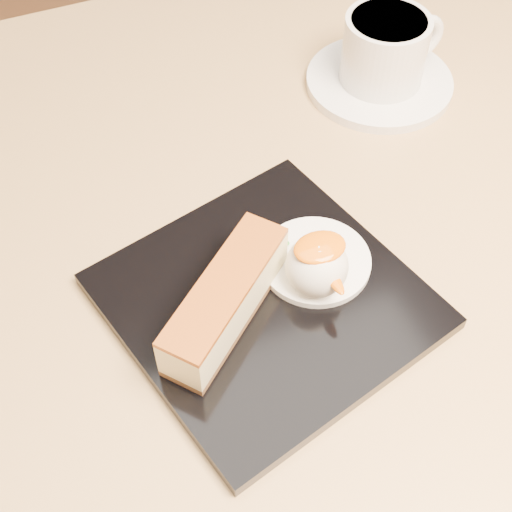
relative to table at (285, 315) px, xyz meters
name	(u,v)px	position (x,y,z in m)	size (l,w,h in m)	color
ground	(275,502)	(0.00, 0.00, -0.56)	(5.00, 5.00, 0.00)	brown
table	(285,315)	(0.00, 0.00, 0.00)	(0.80, 0.80, 0.72)	black
dessert_plate	(266,301)	(-0.06, -0.08, 0.16)	(0.22, 0.22, 0.01)	black
cheesecake	(226,300)	(-0.09, -0.08, 0.19)	(0.13, 0.11, 0.04)	brown
cream_smear	(315,261)	(-0.01, -0.06, 0.17)	(0.09, 0.09, 0.01)	white
ice_cream_scoop	(317,266)	(-0.02, -0.08, 0.19)	(0.05, 0.05, 0.05)	white
mango_sauce	(320,247)	(-0.02, -0.08, 0.21)	(0.04, 0.03, 0.01)	orange
mint_sprig	(270,247)	(-0.04, -0.04, 0.17)	(0.03, 0.02, 0.00)	green
saucer	(379,82)	(0.16, 0.13, 0.16)	(0.15, 0.15, 0.01)	white
coffee_cup	(386,48)	(0.16, 0.13, 0.20)	(0.11, 0.08, 0.07)	white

